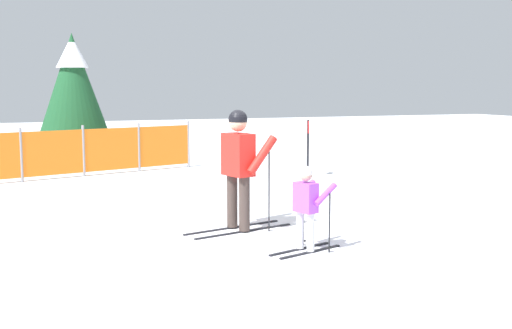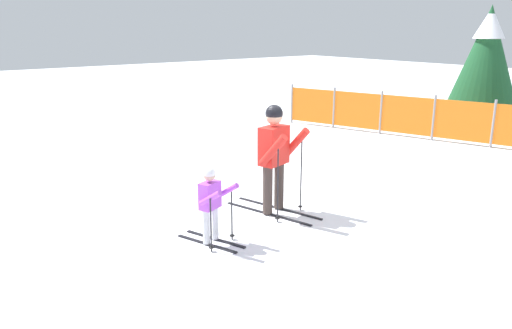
% 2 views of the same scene
% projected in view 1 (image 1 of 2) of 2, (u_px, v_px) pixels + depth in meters
% --- Properties ---
extents(ground_plane, '(60.00, 60.00, 0.00)m').
position_uv_depth(ground_plane, '(237.00, 226.00, 9.28)').
color(ground_plane, white).
extents(skier_adult, '(1.63, 0.81, 1.69)m').
position_uv_depth(skier_adult, '(239.00, 159.00, 8.89)').
color(skier_adult, black).
rests_on(skier_adult, ground_plane).
extents(skier_child, '(1.01, 0.57, 1.05)m').
position_uv_depth(skier_child, '(307.00, 202.00, 7.78)').
color(skier_child, black).
rests_on(skier_child, ground_plane).
extents(safety_fence, '(6.69, 2.05, 1.15)m').
position_uv_depth(safety_fence, '(53.00, 153.00, 13.94)').
color(safety_fence, gray).
rests_on(safety_fence, ground_plane).
extents(conifer_far, '(1.81, 1.81, 3.35)m').
position_uv_depth(conifer_far, '(73.00, 84.00, 16.21)').
color(conifer_far, '#4C3823').
rests_on(conifer_far, ground_plane).
extents(trail_marker, '(0.12, 0.27, 1.27)m').
position_uv_depth(trail_marker, '(308.00, 141.00, 14.28)').
color(trail_marker, black).
rests_on(trail_marker, ground_plane).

